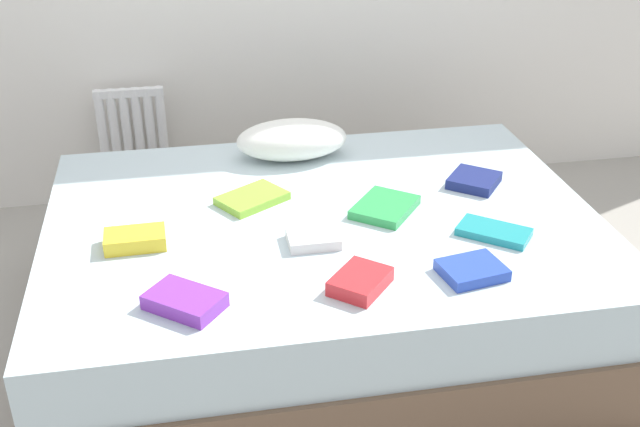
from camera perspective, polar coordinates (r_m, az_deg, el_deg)
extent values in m
plane|color=#9E998E|center=(3.09, 0.17, -8.33)|extent=(8.00, 8.00, 0.00)
cube|color=brown|center=(3.01, 0.18, -6.17)|extent=(2.00, 1.50, 0.28)
cube|color=silver|center=(2.88, 0.18, -2.04)|extent=(1.96, 1.46, 0.22)
cylinder|color=white|center=(3.95, -15.38, 5.00)|extent=(0.04, 0.04, 0.52)
cylinder|color=white|center=(3.95, -14.57, 5.08)|extent=(0.04, 0.04, 0.52)
cylinder|color=white|center=(3.94, -13.75, 5.15)|extent=(0.04, 0.04, 0.52)
cylinder|color=white|center=(3.94, -12.93, 5.23)|extent=(0.04, 0.04, 0.52)
cylinder|color=white|center=(3.94, -12.11, 5.30)|extent=(0.04, 0.04, 0.52)
cylinder|color=white|center=(3.93, -11.29, 5.38)|extent=(0.04, 0.04, 0.52)
cube|color=white|center=(3.86, -13.73, 8.49)|extent=(0.33, 0.04, 0.04)
cube|color=white|center=(4.04, -12.97, 2.04)|extent=(0.33, 0.04, 0.04)
ellipsoid|color=white|center=(3.26, -2.05, 5.38)|extent=(0.46, 0.27, 0.16)
cube|color=red|center=(2.40, 2.93, -4.94)|extent=(0.23, 0.23, 0.05)
cube|color=#8CC638|center=(2.92, -4.94, 1.10)|extent=(0.29, 0.27, 0.03)
cube|color=teal|center=(2.75, 12.49, -1.31)|extent=(0.27, 0.25, 0.03)
cube|color=purple|center=(2.35, -9.78, -6.27)|extent=(0.26, 0.25, 0.05)
cube|color=yellow|center=(2.69, -13.26, -1.84)|extent=(0.20, 0.13, 0.05)
cube|color=navy|center=(3.09, 11.10, 2.37)|extent=(0.25, 0.25, 0.04)
cube|color=green|center=(2.85, 4.72, 0.46)|extent=(0.29, 0.30, 0.03)
cube|color=#2847B7|center=(2.51, 10.95, -4.05)|extent=(0.22, 0.19, 0.04)
cube|color=white|center=(2.64, -0.49, -1.83)|extent=(0.17, 0.13, 0.04)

